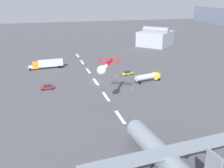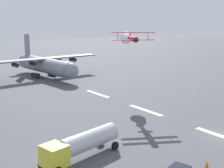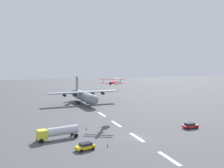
{
  "view_description": "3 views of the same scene",
  "coord_description": "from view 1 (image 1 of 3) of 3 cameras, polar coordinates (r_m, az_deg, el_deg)",
  "views": [
    {
      "loc": [
        88.85,
        -18.65,
        30.45
      ],
      "look_at": [
        14.22,
        2.2,
        3.67
      ],
      "focal_mm": 41.88,
      "sensor_mm": 36.0,
      "label": 1
    },
    {
      "loc": [
        -23.4,
        34.36,
        14.85
      ],
      "look_at": [
        24.85,
        0.0,
        2.95
      ],
      "focal_mm": 50.16,
      "sensor_mm": 36.0,
      "label": 2
    },
    {
      "loc": [
        -59.4,
        26.41,
        18.57
      ],
      "look_at": [
        18.5,
        0.16,
        11.5
      ],
      "focal_mm": 43.77,
      "sensor_mm": 36.0,
      "label": 3
    }
  ],
  "objects": [
    {
      "name": "runway_stripe_4",
      "position": [
        82.01,
        -1.33,
        -2.73
      ],
      "size": [
        8.0,
        0.9,
        0.01
      ],
      "primitive_type": "cube",
      "color": "white",
      "rests_on": "ground"
    },
    {
      "name": "followme_car_yellow",
      "position": [
        90.46,
        -13.95,
        -0.64
      ],
      "size": [
        2.14,
        4.35,
        1.52
      ],
      "color": "#B21E23",
      "rests_on": "ground"
    },
    {
      "name": "runway_stripe_1",
      "position": [
        124.13,
        -6.51,
        4.74
      ],
      "size": [
        8.0,
        0.9,
        0.01
      ],
      "primitive_type": "cube",
      "color": "white",
      "rests_on": "ground"
    },
    {
      "name": "fuel_tanker_truck",
      "position": [
        96.35,
        7.84,
        1.55
      ],
      "size": [
        4.81,
        10.14,
        2.9
      ],
      "color": "yellow",
      "rests_on": "ground"
    },
    {
      "name": "airport_staff_sedan",
      "position": [
        103.81,
        3.4,
        2.44
      ],
      "size": [
        2.94,
        4.42,
        1.52
      ],
      "color": "yellow",
      "rests_on": "ground"
    },
    {
      "name": "runway_stripe_5",
      "position": [
        68.8,
        1.8,
        -7.21
      ],
      "size": [
        8.0,
        0.9,
        0.01
      ],
      "primitive_type": "cube",
      "color": "white",
      "rests_on": "ground"
    },
    {
      "name": "cargo_transport_plane",
      "position": [
        48.43,
        11.18,
        -15.29
      ],
      "size": [
        26.61,
        31.28,
        11.27
      ],
      "color": "gray",
      "rests_on": "ground"
    },
    {
      "name": "ground_plane",
      "position": [
        95.76,
        -3.56,
        0.49
      ],
      "size": [
        440.0,
        440.0,
        0.0
      ],
      "primitive_type": "plane",
      "color": "#4C4C51",
      "rests_on": "ground"
    },
    {
      "name": "semi_truck_orange",
      "position": [
        115.81,
        -13.99,
        4.34
      ],
      "size": [
        3.81,
        14.54,
        3.7
      ],
      "color": "silver",
      "rests_on": "ground"
    },
    {
      "name": "traffic_cone_far",
      "position": [
        87.66,
        4.36,
        -1.06
      ],
      "size": [
        0.44,
        0.44,
        0.75
      ],
      "primitive_type": "cone",
      "color": "orange",
      "rests_on": "ground"
    },
    {
      "name": "traffic_cone_near",
      "position": [
        102.02,
        0.81,
        1.92
      ],
      "size": [
        0.44,
        0.44,
        0.75
      ],
      "primitive_type": "cone",
      "color": "orange",
      "rests_on": "ground"
    },
    {
      "name": "stunt_biplane_red",
      "position": [
        69.95,
        -1.78,
        3.58
      ],
      "size": [
        11.33,
        8.64,
        2.56
      ],
      "color": "red"
    },
    {
      "name": "runway_stripe_0",
      "position": [
        138.59,
        -7.53,
        6.21
      ],
      "size": [
        8.0,
        0.9,
        0.01
      ],
      "primitive_type": "cube",
      "color": "white",
      "rests_on": "ground"
    },
    {
      "name": "runway_stripe_3",
      "position": [
        95.75,
        -3.56,
        0.49
      ],
      "size": [
        8.0,
        0.9,
        0.01
      ],
      "primitive_type": "cube",
      "color": "white",
      "rests_on": "ground"
    },
    {
      "name": "runway_stripe_2",
      "position": [
        109.83,
        -5.22,
        2.89
      ],
      "size": [
        8.0,
        0.9,
        0.01
      ],
      "primitive_type": "cube",
      "color": "white",
      "rests_on": "ground"
    },
    {
      "name": "hangar_building",
      "position": [
        166.57,
        9.47,
        9.92
      ],
      "size": [
        26.49,
        26.67,
        11.43
      ],
      "color": "#9EA3AD",
      "rests_on": "ground"
    }
  ]
}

